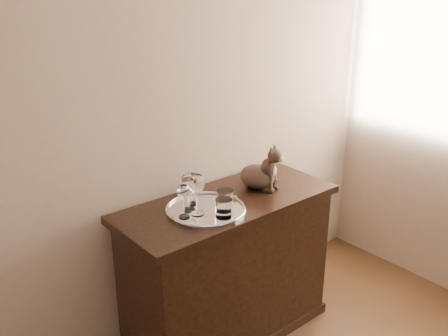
# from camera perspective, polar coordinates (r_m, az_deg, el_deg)

# --- Properties ---
(wall_back) EXTENTS (4.00, 0.10, 2.70)m
(wall_back) POSITION_cam_1_polar(r_m,az_deg,el_deg) (2.38, -15.63, 5.97)
(wall_back) COLOR #C5AB93
(wall_back) RESTS_ON ground
(sideboard) EXTENTS (1.20, 0.50, 0.85)m
(sideboard) POSITION_cam_1_polar(r_m,az_deg,el_deg) (2.81, 0.43, -11.56)
(sideboard) COLOR black
(sideboard) RESTS_ON ground
(tray) EXTENTS (0.40, 0.40, 0.01)m
(tray) POSITION_cam_1_polar(r_m,az_deg,el_deg) (2.48, -2.10, -4.85)
(tray) COLOR silver
(tray) RESTS_ON sideboard
(wine_glass_a) EXTENTS (0.07, 0.07, 0.20)m
(wine_glass_a) POSITION_cam_1_polar(r_m,az_deg,el_deg) (2.44, -4.06, -2.72)
(wine_glass_a) COLOR white
(wine_glass_a) RESTS_ON tray
(wine_glass_b) EXTENTS (0.06, 0.06, 0.17)m
(wine_glass_b) POSITION_cam_1_polar(r_m,az_deg,el_deg) (2.51, -3.67, -2.35)
(wine_glass_b) COLOR white
(wine_glass_b) RESTS_ON tray
(wine_glass_c) EXTENTS (0.07, 0.07, 0.17)m
(wine_glass_c) POSITION_cam_1_polar(r_m,az_deg,el_deg) (2.38, -4.60, -3.76)
(wine_glass_c) COLOR silver
(wine_glass_c) RESTS_ON tray
(wine_glass_d) EXTENTS (0.08, 0.08, 0.21)m
(wine_glass_d) POSITION_cam_1_polar(r_m,az_deg,el_deg) (2.40, -3.09, -2.96)
(wine_glass_d) COLOR white
(wine_glass_d) RESTS_ON tray
(tumbler_a) EXTENTS (0.08, 0.08, 0.09)m
(tumbler_a) POSITION_cam_1_polar(r_m,az_deg,el_deg) (2.48, 0.11, -3.61)
(tumbler_a) COLOR white
(tumbler_a) RESTS_ON tray
(tumbler_b) EXTENTS (0.08, 0.08, 0.09)m
(tumbler_b) POSITION_cam_1_polar(r_m,az_deg,el_deg) (2.39, -0.02, -4.62)
(tumbler_b) COLOR white
(tumbler_b) RESTS_ON tray
(cat) EXTENTS (0.33, 0.32, 0.26)m
(cat) POSITION_cam_1_polar(r_m,az_deg,el_deg) (2.71, 3.86, 0.30)
(cat) COLOR brown
(cat) RESTS_ON sideboard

